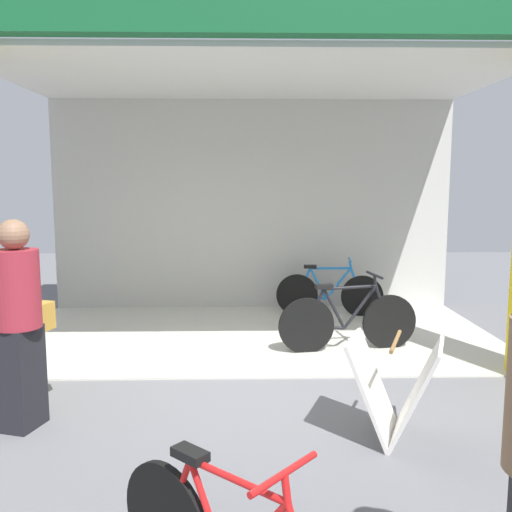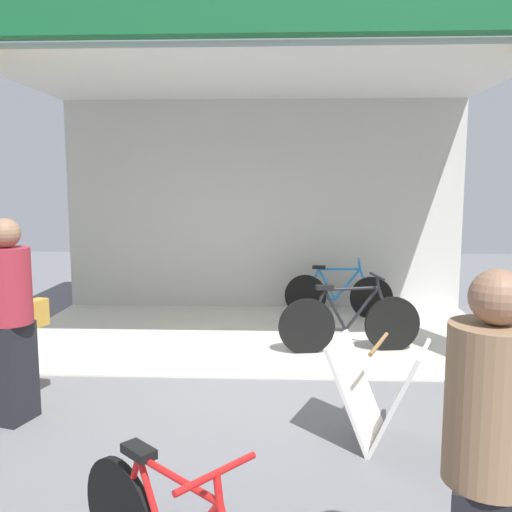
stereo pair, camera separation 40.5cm
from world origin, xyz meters
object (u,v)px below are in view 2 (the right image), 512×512
bicycle_inside_0 (349,322)px  bicycle_inside_1 (338,294)px  pedestrian_1 (11,317)px  pedestrian_2 (487,472)px  sandwich_board_sign (377,393)px

bicycle_inside_0 → bicycle_inside_1: 1.73m
bicycle_inside_0 → pedestrian_1: pedestrian_1 is taller
bicycle_inside_0 → pedestrian_2: size_ratio=1.00×
bicycle_inside_1 → pedestrian_2: size_ratio=0.95×
bicycle_inside_0 → bicycle_inside_1: bicycle_inside_0 is taller
bicycle_inside_1 → sandwich_board_sign: (-0.11, -3.95, 0.05)m
bicycle_inside_0 → pedestrian_2: pedestrian_2 is taller
bicycle_inside_0 → pedestrian_2: 4.23m
bicycle_inside_1 → bicycle_inside_0: bearing=-91.5°
pedestrian_1 → pedestrian_2: pedestrian_1 is taller
sandwich_board_sign → pedestrian_2: 2.03m
sandwich_board_sign → pedestrian_2: pedestrian_2 is taller
pedestrian_2 → sandwich_board_sign: bearing=91.9°
bicycle_inside_0 → pedestrian_2: bearing=-90.1°
sandwich_board_sign → pedestrian_1: bearing=174.5°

